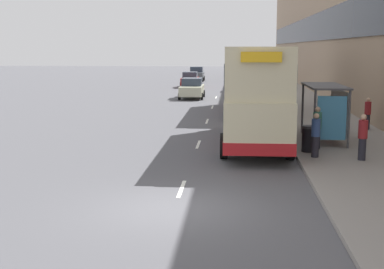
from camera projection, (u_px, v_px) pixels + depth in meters
name	position (u px, v px, depth m)	size (l,w,h in m)	color
ground_plane	(174.00, 209.00, 14.31)	(220.00, 220.00, 0.00)	#515156
pavement	(285.00, 92.00, 51.67)	(5.00, 93.00, 0.14)	gray
terrace_facade	(330.00, 21.00, 50.28)	(3.10, 93.00, 13.59)	#9E846B
lane_mark_0	(182.00, 189.00, 16.29)	(0.12, 2.00, 0.01)	silver
lane_mark_1	(198.00, 144.00, 23.78)	(0.12, 2.00, 0.01)	silver
lane_mark_2	(207.00, 121.00, 31.27)	(0.12, 2.00, 0.01)	silver
lane_mark_3	(212.00, 107.00, 38.76)	(0.12, 2.00, 0.01)	silver
lane_mark_4	(216.00, 97.00, 46.25)	(0.12, 2.00, 0.01)	silver
bus_shelter	(330.00, 102.00, 23.57)	(1.60, 4.20, 2.48)	#4C4C51
double_decker_bus_near	(255.00, 93.00, 23.39)	(2.85, 10.05, 4.30)	beige
double_decker_bus_ahead	(247.00, 78.00, 35.59)	(2.85, 10.60, 4.30)	beige
car_0	(190.00, 80.00, 58.27)	(1.92, 4.01, 1.65)	maroon
car_1	(240.00, 82.00, 53.06)	(2.06, 4.36, 1.71)	silver
car_2	(192.00, 88.00, 45.40)	(2.05, 4.44, 1.71)	#B7B799
car_3	(197.00, 74.00, 68.68)	(1.97, 4.04, 1.85)	#4C5156
pedestrian_at_shelter	(317.00, 127.00, 21.90)	(0.35, 0.35, 1.74)	#23232D
pedestrian_1	(363.00, 137.00, 19.69)	(0.34, 0.34, 1.72)	#23232D
pedestrian_2	(368.00, 113.00, 27.14)	(0.32, 0.32, 1.62)	#23232D
pedestrian_3	(316.00, 135.00, 20.23)	(0.33, 0.33, 1.69)	#23232D
litter_bin	(308.00, 139.00, 21.34)	(0.55, 0.55, 1.05)	black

